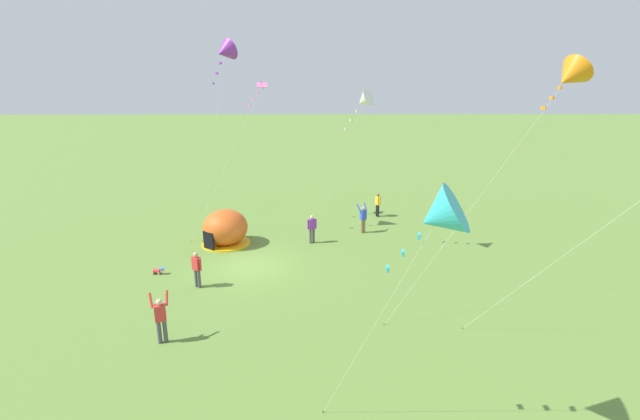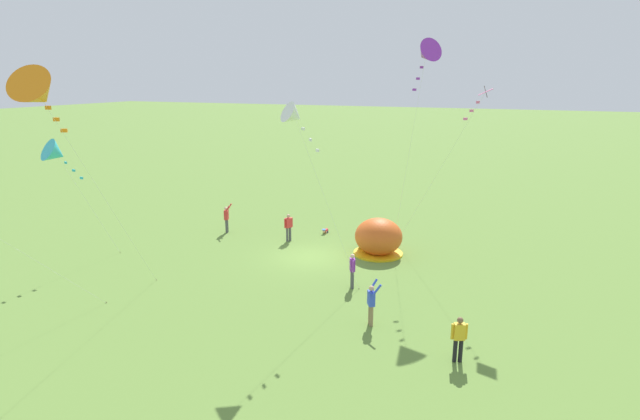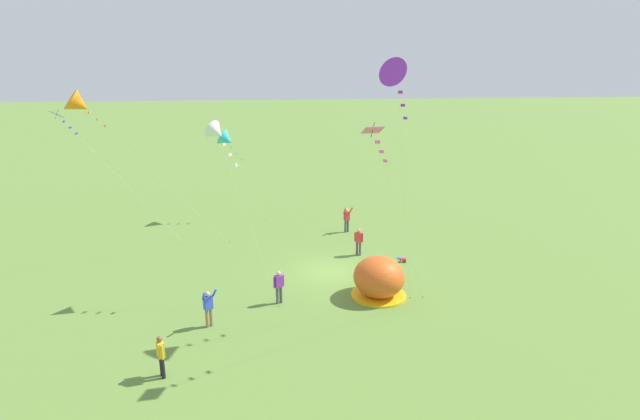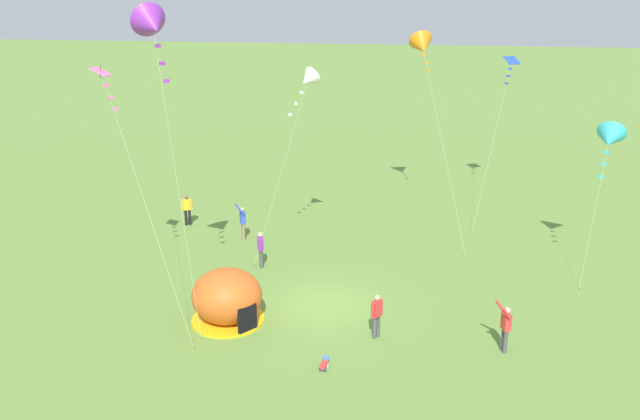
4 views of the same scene
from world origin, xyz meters
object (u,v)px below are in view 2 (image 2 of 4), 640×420
at_px(toddler_crawling, 325,231).
at_px(person_strolling, 289,226).
at_px(person_arms_raised, 371,302).
at_px(kite_pink, 479,102).
at_px(kite_white, 294,116).
at_px(kite_cyan, 56,153).
at_px(popup_tent, 378,237).
at_px(person_watching_sky, 227,218).
at_px(person_near_tent, 459,337).
at_px(person_with_toddler, 352,269).
at_px(kite_purple, 426,54).
at_px(kite_orange, 38,93).

bearing_deg(toddler_crawling, person_strolling, 57.34).
bearing_deg(person_arms_raised, kite_pink, -113.86).
relative_size(kite_white, kite_cyan, 1.30).
height_order(popup_tent, person_watching_sky, popup_tent).
height_order(person_arms_raised, kite_pink, kite_pink).
height_order(person_near_tent, kite_cyan, kite_cyan).
bearing_deg(person_near_tent, kite_cyan, -4.99).
distance_m(popup_tent, person_arms_raised, 8.59).
bearing_deg(person_with_toddler, person_strolling, -41.68).
distance_m(person_strolling, person_with_toddler, 7.90).
relative_size(popup_tent, person_with_toddler, 1.63).
bearing_deg(kite_white, person_watching_sky, -42.72).
distance_m(kite_white, kite_purple, 8.92).
height_order(person_strolling, kite_orange, kite_orange).
bearing_deg(person_strolling, toddler_crawling, -122.66).
distance_m(person_near_tent, person_arms_raised, 3.91).
distance_m(person_arms_raised, kite_cyan, 17.60).
height_order(person_near_tent, kite_white, kite_white).
height_order(person_strolling, person_arms_raised, person_arms_raised).
relative_size(person_arms_raised, kite_orange, 0.19).
bearing_deg(popup_tent, kite_white, 78.85).
bearing_deg(person_with_toddler, kite_orange, 57.72).
relative_size(popup_tent, toddler_crawling, 5.10).
bearing_deg(person_watching_sky, person_with_toddler, 152.77).
bearing_deg(kite_orange, kite_white, -122.33).
distance_m(person_arms_raised, kite_purple, 12.90).
height_order(popup_tent, toddler_crawling, popup_tent).
height_order(kite_white, kite_orange, kite_orange).
relative_size(kite_white, kite_purple, 0.76).
xyz_separation_m(person_near_tent, kite_cyan, (20.47, -1.79, 5.10)).
bearing_deg(person_strolling, kite_orange, 87.81).
distance_m(person_strolling, kite_orange, 17.65).
xyz_separation_m(toddler_crawling, person_arms_raised, (-6.31, 10.83, 0.82)).
distance_m(kite_pink, kite_purple, 3.92).
xyz_separation_m(person_with_toddler, kite_cyan, (14.95, 2.92, 5.10)).
height_order(person_watching_sky, kite_orange, kite_orange).
xyz_separation_m(kite_orange, kite_purple, (-8.52, -15.25, 1.61)).
xyz_separation_m(kite_white, kite_orange, (4.80, 7.59, 1.04)).
relative_size(kite_pink, kite_orange, 0.93).
bearing_deg(kite_pink, kite_purple, -27.71).
relative_size(person_watching_sky, kite_cyan, 0.28).
distance_m(popup_tent, kite_pink, 9.34).
bearing_deg(person_near_tent, kite_orange, 24.87).
distance_m(toddler_crawling, kite_purple, 12.80).
bearing_deg(person_strolling, kite_cyan, 42.08).
relative_size(kite_white, kite_orange, 0.87).
height_order(person_arms_raised, kite_cyan, kite_cyan).
bearing_deg(kite_purple, person_watching_sky, -1.72).
xyz_separation_m(person_strolling, person_arms_raised, (-7.80, 8.50, 0.03)).
xyz_separation_m(toddler_crawling, person_strolling, (1.49, 2.33, 0.79)).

